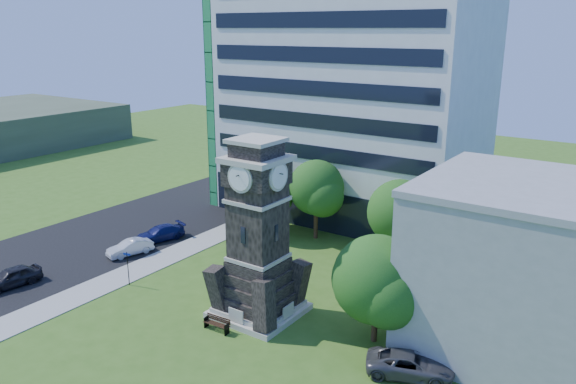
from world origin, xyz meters
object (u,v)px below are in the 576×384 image
Objects in this scene: car_street_south at (11,277)px; car_east_lot at (410,365)px; car_street_mid at (130,248)px; car_street_north at (160,233)px; street_sign at (128,265)px; park_bench at (217,323)px; clock_tower at (258,242)px.

car_east_lot is at bearing 20.60° from car_street_south.
car_street_mid is (2.47, 9.27, -0.10)m from car_street_south.
street_sign is at bearing -39.58° from car_street_north.
street_sign is at bearing 169.29° from park_bench.
street_sign reaches higher than car_east_lot.
park_bench is at bearing -103.93° from clock_tower.
car_street_north is 0.94× the size of car_east_lot.
car_street_south reaches higher than car_east_lot.
car_east_lot is (11.41, -0.85, -4.60)m from clock_tower.
car_east_lot is (29.40, 6.57, -0.06)m from car_street_south.
car_street_north is 1.73× the size of street_sign.
car_street_south is at bearing -157.61° from clock_tower.
car_street_north is at bearing 89.49° from car_street_south.
car_street_north is 9.50m from street_sign.
park_bench is at bearing 79.49° from car_east_lot.
street_sign reaches higher than car_street_north.
clock_tower is 2.63× the size of car_street_north.
street_sign is at bearing -24.50° from car_street_mid.
car_street_mid is 3.92m from car_street_north.
clock_tower reaches higher than street_sign.
clock_tower is 17.64m from car_street_north.
park_bench is at bearing -3.21° from car_street_mid.
clock_tower reaches higher than car_street_mid.
car_street_north is 2.49× the size of park_bench.
clock_tower is 3.11× the size of car_street_mid.
car_street_north is at bearing 160.29° from clock_tower.
clock_tower is 6.54× the size of park_bench.
car_street_south reaches higher than car_street_mid.
car_east_lot is at bearing -4.24° from clock_tower.
car_street_mid is 15.59m from park_bench.
car_east_lot is (26.94, -2.70, 0.04)m from car_street_mid.
car_street_mid is 2.10× the size of park_bench.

